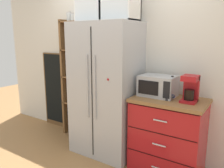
% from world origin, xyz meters
% --- Properties ---
extents(ground_plane, '(10.75, 10.75, 0.00)m').
position_xyz_m(ground_plane, '(0.00, 0.00, 0.00)').
color(ground_plane, '#9E7042').
extents(wall_back_cream, '(5.05, 0.10, 2.55)m').
position_xyz_m(wall_back_cream, '(0.00, 0.40, 1.27)').
color(wall_back_cream, silver).
rests_on(wall_back_cream, ground).
extents(refrigerator, '(0.90, 0.66, 1.85)m').
position_xyz_m(refrigerator, '(0.00, 0.03, 0.93)').
color(refrigerator, '#ADAFB5').
rests_on(refrigerator, ground).
extents(pantry_shelf_column, '(0.53, 0.27, 2.04)m').
position_xyz_m(pantry_shelf_column, '(-0.74, 0.29, 1.01)').
color(pantry_shelf_column, brown).
rests_on(pantry_shelf_column, ground).
extents(counter_cabinet, '(0.87, 0.60, 0.92)m').
position_xyz_m(counter_cabinet, '(0.91, 0.07, 0.46)').
color(counter_cabinet, '#A8161C').
rests_on(counter_cabinet, ground).
extents(microwave, '(0.44, 0.33, 0.26)m').
position_xyz_m(microwave, '(0.73, 0.12, 1.05)').
color(microwave, '#ADAFB5').
rests_on(microwave, counter_cabinet).
extents(coffee_maker, '(0.17, 0.20, 0.31)m').
position_xyz_m(coffee_maker, '(1.14, 0.07, 1.08)').
color(coffee_maker, '#A8161C').
rests_on(coffee_maker, counter_cabinet).
extents(mug_navy, '(0.11, 0.08, 0.09)m').
position_xyz_m(mug_navy, '(0.91, 0.02, 0.97)').
color(mug_navy, navy).
rests_on(mug_navy, counter_cabinet).
extents(mug_charcoal, '(0.11, 0.07, 0.09)m').
position_xyz_m(mug_charcoal, '(0.91, -0.01, 0.97)').
color(mug_charcoal, '#2D2D33').
rests_on(mug_charcoal, counter_cabinet).
extents(bottle_clear, '(0.07, 0.07, 0.27)m').
position_xyz_m(bottle_clear, '(0.91, 0.12, 1.04)').
color(bottle_clear, silver).
rests_on(bottle_clear, counter_cabinet).
extents(bottle_green, '(0.07, 0.07, 0.24)m').
position_xyz_m(bottle_green, '(0.91, 0.09, 1.03)').
color(bottle_green, '#285B33').
rests_on(bottle_green, counter_cabinet).
extents(chalkboard_menu, '(0.60, 0.04, 1.37)m').
position_xyz_m(chalkboard_menu, '(-1.32, 0.33, 0.69)').
color(chalkboard_menu, brown).
rests_on(chalkboard_menu, ground).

